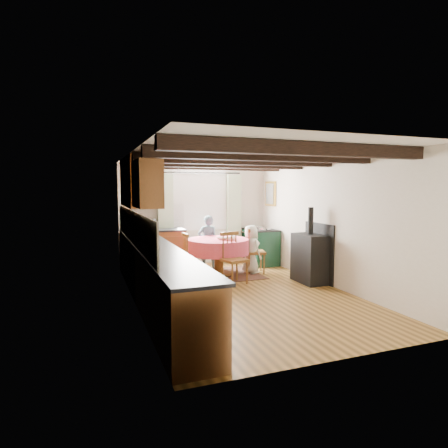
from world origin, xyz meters
name	(u,v)px	position (x,y,z in m)	size (l,w,h in m)	color
floor	(240,293)	(0.00, 0.00, 0.00)	(3.60, 5.50, 0.00)	#A87835
ceiling	(240,155)	(0.00, 0.00, 2.40)	(3.60, 5.50, 0.00)	white
wall_back	(196,215)	(0.00, 2.75, 1.20)	(3.60, 0.00, 2.40)	silver
wall_front	(342,250)	(0.00, -2.75, 1.20)	(3.60, 0.00, 2.40)	silver
wall_left	(134,229)	(-1.80, 0.00, 1.20)	(0.00, 5.50, 2.40)	silver
wall_right	(328,222)	(1.80, 0.00, 1.20)	(0.00, 5.50, 2.40)	silver
beam_a	(305,149)	(0.00, -2.00, 2.31)	(3.60, 0.16, 0.16)	black
beam_b	(267,155)	(0.00, -1.00, 2.31)	(3.60, 0.16, 0.16)	black
beam_c	(240,160)	(0.00, 0.00, 2.31)	(3.60, 0.16, 0.16)	black
beam_d	(220,164)	(0.00, 1.00, 2.31)	(3.60, 0.16, 0.16)	black
beam_e	(205,166)	(0.00, 2.00, 2.31)	(3.60, 0.16, 0.16)	black
splash_left	(133,227)	(-1.78, 0.30, 1.20)	(0.02, 4.50, 0.55)	beige
splash_back	(154,216)	(-1.00, 2.73, 1.20)	(1.40, 0.02, 0.55)	beige
base_cabinet_left	(154,276)	(-1.50, 0.00, 0.44)	(0.60, 5.30, 0.88)	brown
base_cabinet_back	(155,250)	(-1.05, 2.45, 0.44)	(1.30, 0.60, 0.88)	brown
worktop_left	(155,247)	(-1.48, 0.00, 0.90)	(0.64, 5.30, 0.04)	black
worktop_back	(155,230)	(-1.05, 2.43, 0.90)	(1.30, 0.64, 0.04)	black
wall_cabinet_glass	(134,182)	(-1.63, 1.20, 1.95)	(0.34, 1.80, 0.90)	brown
wall_cabinet_solid	(147,184)	(-1.63, -0.30, 1.90)	(0.34, 0.90, 0.70)	brown
window_frame	(200,198)	(0.10, 2.73, 1.60)	(1.34, 0.03, 1.54)	white
window_pane	(200,198)	(0.10, 2.74, 1.60)	(1.20, 0.01, 1.40)	white
curtain_left	(166,220)	(-0.75, 2.65, 1.10)	(0.35, 0.10, 2.10)	#AFC48D
curtain_right	(234,218)	(0.95, 2.65, 1.10)	(0.35, 0.10, 2.10)	#AFC48D
curtain_rod	(201,173)	(0.10, 2.65, 2.20)	(0.03, 0.03, 2.00)	black
wall_picture	(270,194)	(1.77, 2.30, 1.70)	(0.04, 0.50, 0.60)	gold
wall_plate	(237,194)	(1.05, 2.72, 1.70)	(0.30, 0.30, 0.02)	silver
rug	(218,275)	(0.10, 1.42, 0.01)	(1.73, 1.35, 0.01)	#331F1C
dining_table	(218,257)	(0.10, 1.42, 0.39)	(1.28, 1.28, 0.77)	#FB6776
chair_near	(235,258)	(0.17, 0.66, 0.50)	(0.43, 0.45, 1.00)	brown
chair_left	(178,256)	(-0.77, 1.41, 0.47)	(0.40, 0.42, 0.93)	brown
chair_right	(255,250)	(0.94, 1.38, 0.49)	(0.42, 0.44, 0.98)	brown
aga_range	(260,246)	(1.47, 2.22, 0.44)	(0.61, 0.94, 0.87)	#123725
cast_iron_stove	(310,245)	(1.58, 0.25, 0.74)	(0.44, 0.74, 1.47)	black
child_far	(208,242)	(0.10, 2.11, 0.61)	(0.45, 0.29, 1.23)	#476775
child_right	(251,249)	(0.83, 1.36, 0.52)	(0.51, 0.33, 1.05)	white
bowl_a	(222,239)	(0.14, 1.28, 0.80)	(0.22, 0.22, 0.05)	silver
bowl_b	(231,239)	(0.29, 1.17, 0.81)	(0.21, 0.21, 0.07)	silver
cup	(232,238)	(0.35, 1.25, 0.82)	(0.09, 0.09, 0.08)	silver
canister_tall	(141,224)	(-1.35, 2.43, 1.05)	(0.15, 0.15, 0.26)	#262628
canister_wide	(152,224)	(-1.09, 2.56, 1.03)	(0.20, 0.20, 0.22)	#262628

